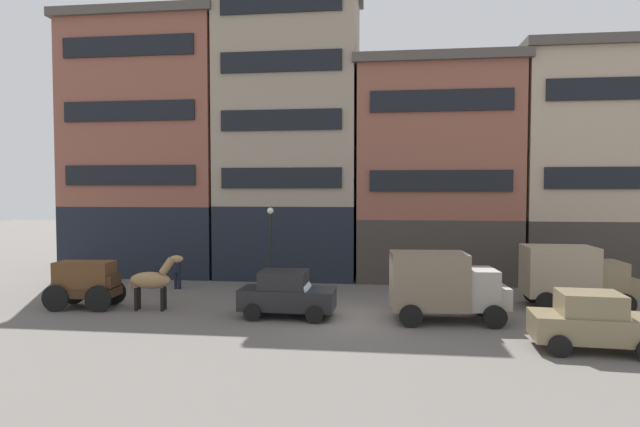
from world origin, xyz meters
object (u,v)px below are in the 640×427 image
cargo_wagon (86,281)px  pedestrian_officer (177,270)px  draft_horse (153,280)px  sedan_parked_curb (593,322)px  fire_hydrant_curbside (611,289)px  sedan_light (287,294)px  streetlamp_curbside (270,237)px  delivery_truck_far (444,284)px  delivery_truck_near (573,275)px

cargo_wagon → pedestrian_officer: (2.15, 4.53, -0.17)m
draft_horse → sedan_parked_curb: 16.34m
pedestrian_officer → fire_hydrant_curbside: 20.70m
draft_horse → sedan_light: (5.73, -0.46, -0.36)m
pedestrian_officer → streetlamp_curbside: size_ratio=0.44×
sedan_parked_curb → streetlamp_curbside: bearing=145.4°
sedan_light → sedan_parked_curb: bearing=-16.7°
sedan_parked_curb → pedestrian_officer: sedan_parked_curb is taller
sedan_light → fire_hydrant_curbside: 15.10m
cargo_wagon → pedestrian_officer: 5.01m
delivery_truck_far → fire_hydrant_curbside: (8.13, 5.15, -1.00)m
draft_horse → pedestrian_officer: (-0.80, 4.52, -0.29)m
delivery_truck_near → cargo_wagon: bearing=-173.0°
draft_horse → sedan_light: bearing=-4.6°
delivery_truck_near → fire_hydrant_curbside: bearing=42.4°
streetlamp_curbside → fire_hydrant_curbside: streetlamp_curbside is taller
draft_horse → sedan_parked_curb: bearing=-12.5°
streetlamp_curbside → fire_hydrant_curbside: size_ratio=4.96×
cargo_wagon → sedan_light: bearing=-3.0°
sedan_light → fire_hydrant_curbside: size_ratio=4.49×
delivery_truck_far → sedan_parked_curb: (4.18, -3.13, -0.51)m
delivery_truck_near → fire_hydrant_curbside: size_ratio=5.25×
pedestrian_officer → fire_hydrant_curbside: bearing=0.6°
sedan_parked_curb → fire_hydrant_curbside: size_ratio=4.58×
cargo_wagon → delivery_truck_far: (14.72, -0.40, 0.28)m
fire_hydrant_curbside → delivery_truck_far: bearing=-147.6°
delivery_truck_far → delivery_truck_near: bearing=27.2°
fire_hydrant_curbside → sedan_parked_curb: bearing=-115.5°
pedestrian_officer → delivery_truck_near: bearing=-6.3°
sedan_light → streetlamp_curbside: bearing=109.0°
cargo_wagon → sedan_parked_curb: size_ratio=0.79×
delivery_truck_far → streetlamp_curbside: bearing=146.6°
cargo_wagon → streetlamp_curbside: streetlamp_curbside is taller
cargo_wagon → sedan_light: (8.68, -0.45, -0.23)m
cargo_wagon → sedan_parked_curb: (18.90, -3.52, -0.23)m
cargo_wagon → draft_horse: draft_horse is taller
delivery_truck_near → fire_hydrant_curbside: 3.47m
delivery_truck_far → sedan_parked_curb: bearing=-36.8°
delivery_truck_near → delivery_truck_far: bearing=-152.8°
sedan_parked_curb → cargo_wagon: bearing=169.4°
draft_horse → cargo_wagon: bearing=-179.9°
draft_horse → delivery_truck_far: (11.77, -0.40, 0.15)m
delivery_truck_far → fire_hydrant_curbside: 9.67m
delivery_truck_far → sedan_light: delivery_truck_far is taller
streetlamp_curbside → fire_hydrant_curbside: 16.12m
delivery_truck_far → fire_hydrant_curbside: size_ratio=5.36×
streetlamp_curbside → fire_hydrant_curbside: (15.96, -0.02, -2.24)m
streetlamp_curbside → delivery_truck_near: bearing=-9.5°
sedan_light → streetlamp_curbside: size_ratio=0.91×
streetlamp_curbside → delivery_truck_far: bearing=-33.4°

